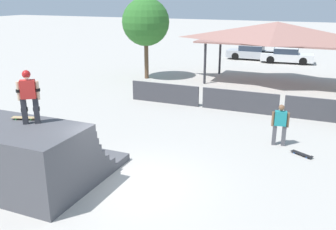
{
  "coord_description": "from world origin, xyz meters",
  "views": [
    {
      "loc": [
        5.01,
        -8.92,
        5.5
      ],
      "look_at": [
        -0.41,
        3.82,
        1.07
      ],
      "focal_mm": 40.0,
      "sensor_mm": 36.0,
      "label": 1
    }
  ],
  "objects": [
    {
      "name": "pavilion_shelter",
      "position": [
        1.93,
        15.85,
        3.28
      ],
      "size": [
        9.65,
        4.23,
        3.94
      ],
      "color": "#2D2D33",
      "rests_on": "ground"
    },
    {
      "name": "parked_car_silver",
      "position": [
        -1.18,
        25.0,
        0.6
      ],
      "size": [
        4.49,
        1.8,
        1.27
      ],
      "rotation": [
        0.0,
        0.0,
        -0.0
      ],
      "color": "#A8AAAF",
      "rests_on": "ground"
    },
    {
      "name": "skater_on_deck",
      "position": [
        -2.68,
        -0.99,
        2.85
      ],
      "size": [
        0.63,
        0.5,
        1.57
      ],
      "rotation": [
        0.0,
        0.0,
        0.61
      ],
      "color": "#2D2D33",
      "rests_on": "quarter_pipe_ramp"
    },
    {
      "name": "tree_beside_pavilion",
      "position": [
        -6.38,
        14.07,
        3.8
      ],
      "size": [
        3.17,
        3.17,
        5.4
      ],
      "color": "brown",
      "rests_on": "ground"
    },
    {
      "name": "skateboard_on_ground",
      "position": [
        4.62,
        4.36,
        0.06
      ],
      "size": [
        0.82,
        0.6,
        0.09
      ],
      "rotation": [
        0.0,
        0.0,
        5.74
      ],
      "color": "blue",
      "rests_on": "ground"
    },
    {
      "name": "skateboard_on_deck",
      "position": [
        -3.12,
        -0.79,
        2.01
      ],
      "size": [
        0.78,
        0.42,
        0.09
      ],
      "rotation": [
        0.0,
        0.0,
        0.3
      ],
      "color": "green",
      "rests_on": "quarter_pipe_ramp"
    },
    {
      "name": "parked_car_white",
      "position": [
        1.85,
        24.34,
        0.6
      ],
      "size": [
        4.41,
        2.01,
        1.27
      ],
      "rotation": [
        0.0,
        0.0,
        0.09
      ],
      "color": "silver",
      "rests_on": "ground"
    },
    {
      "name": "barrier_fence",
      "position": [
        1.31,
        8.82,
        0.53
      ],
      "size": [
        11.86,
        0.12,
        1.05
      ],
      "color": "#3D3D42",
      "rests_on": "ground"
    },
    {
      "name": "quarter_pipe_ramp",
      "position": [
        -3.36,
        -1.09,
        0.87
      ],
      "size": [
        4.85,
        4.16,
        1.95
      ],
      "color": "#4C4C51",
      "rests_on": "ground"
    },
    {
      "name": "ground_plane",
      "position": [
        0.0,
        0.0,
        0.0
      ],
      "size": [
        160.0,
        160.0,
        0.0
      ],
      "primitive_type": "plane",
      "color": "#ADA8A0"
    },
    {
      "name": "bystander_walking",
      "position": [
        3.68,
        5.08,
        0.9
      ],
      "size": [
        0.65,
        0.28,
        1.62
      ],
      "rotation": [
        0.0,
        0.0,
        3.3
      ],
      "color": "#4C4C51",
      "rests_on": "ground"
    }
  ]
}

